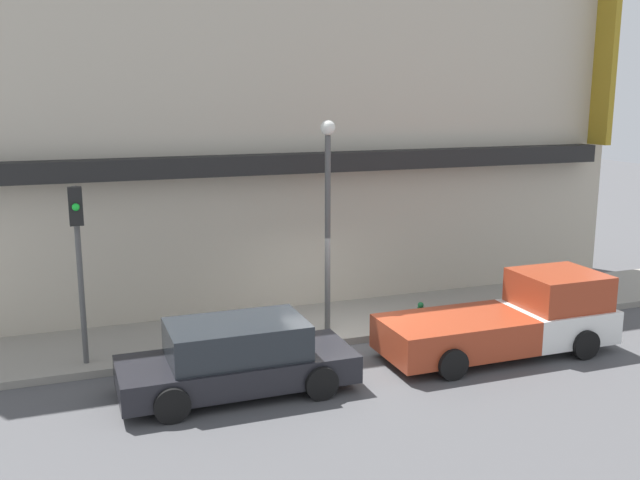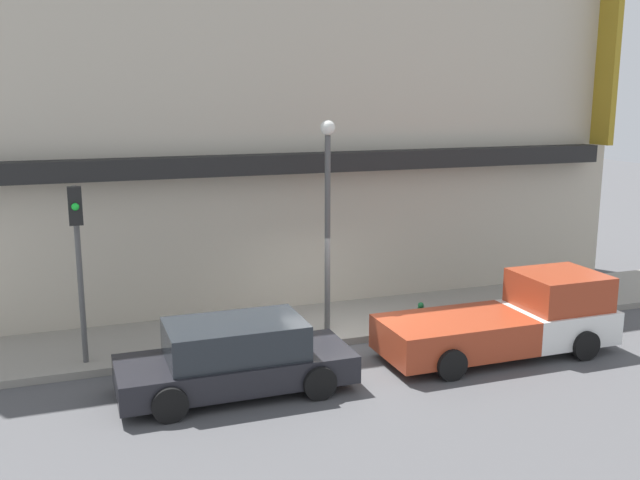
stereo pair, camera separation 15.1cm
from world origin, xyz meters
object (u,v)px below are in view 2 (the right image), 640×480
(pickup_truck, at_px, (512,320))
(street_lamp, at_px, (328,200))
(parked_car, at_px, (236,358))
(traffic_light, at_px, (78,244))
(fire_hydrant, at_px, (421,313))

(pickup_truck, bearing_deg, street_lamp, 147.47)
(parked_car, relative_size, traffic_light, 1.21)
(traffic_light, bearing_deg, street_lamp, 3.06)
(fire_hydrant, bearing_deg, parked_car, -158.21)
(traffic_light, bearing_deg, pickup_truck, -13.20)
(parked_car, bearing_deg, fire_hydrant, 21.70)
(street_lamp, xyz_separation_m, traffic_light, (-5.72, -0.31, -0.59))
(fire_hydrant, height_order, street_lamp, street_lamp)
(pickup_truck, distance_m, street_lamp, 5.13)
(parked_car, relative_size, fire_hydrant, 8.23)
(parked_car, height_order, traffic_light, traffic_light)
(pickup_truck, xyz_separation_m, traffic_light, (-9.34, 2.19, 2.04))
(pickup_truck, distance_m, traffic_light, 9.81)
(pickup_truck, relative_size, fire_hydrant, 9.71)
(pickup_truck, height_order, street_lamp, street_lamp)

